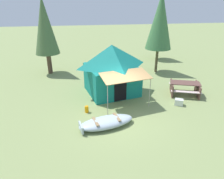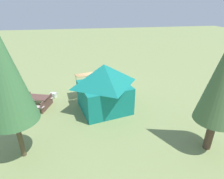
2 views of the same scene
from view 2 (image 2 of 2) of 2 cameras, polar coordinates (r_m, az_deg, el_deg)
ground_plane at (r=14.96m, az=-3.55°, el=-0.23°), size 80.00×80.00×0.00m
beached_rowboat at (r=15.74m, az=-1.10°, el=2.05°), size 2.79×1.56×0.44m
canvas_cabin_tent at (r=11.66m, az=-2.40°, el=0.80°), size 3.69×4.63×3.05m
picnic_table at (r=13.31m, az=-22.27°, el=-3.19°), size 2.15×1.99×0.79m
cooler_box at (r=14.41m, az=-17.42°, el=-1.65°), size 0.55×0.50×0.35m
fuel_can at (r=14.59m, az=3.08°, el=-0.11°), size 0.28×0.28×0.35m
pine_tree_back_right at (r=8.01m, az=-30.25°, el=4.43°), size 2.01×2.01×6.10m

